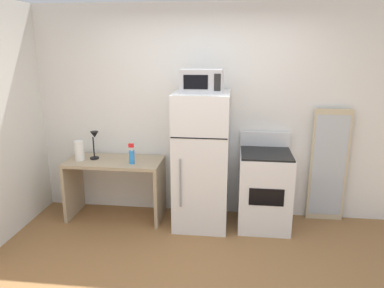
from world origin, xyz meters
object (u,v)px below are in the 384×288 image
at_px(desk_lamp, 94,140).
at_px(leaning_mirror, 329,166).
at_px(spray_bottle, 132,156).
at_px(paper_towel_roll, 79,151).
at_px(oven_range, 264,189).
at_px(refrigerator, 201,161).
at_px(microwave, 202,81).
at_px(desk, 115,177).

relative_size(desk_lamp, leaning_mirror, 0.25).
bearing_deg(spray_bottle, paper_towel_roll, 174.84).
bearing_deg(oven_range, refrigerator, -177.81).
relative_size(paper_towel_roll, oven_range, 0.22).
bearing_deg(leaning_mirror, refrigerator, -169.43).
xyz_separation_m(paper_towel_roll, leaning_mirror, (3.02, 0.27, -0.17)).
relative_size(paper_towel_roll, leaning_mirror, 0.17).
height_order(refrigerator, microwave, microwave).
xyz_separation_m(spray_bottle, refrigerator, (0.83, 0.05, -0.05)).
height_order(paper_towel_roll, leaning_mirror, leaning_mirror).
relative_size(spray_bottle, refrigerator, 0.16).
relative_size(desk, leaning_mirror, 0.83).
relative_size(spray_bottle, microwave, 0.54).
bearing_deg(microwave, oven_range, 3.81).
relative_size(desk_lamp, refrigerator, 0.22).
distance_m(desk, leaning_mirror, 2.62).
bearing_deg(desk, refrigerator, -2.76).
bearing_deg(desk, desk_lamp, 176.86).
bearing_deg(leaning_mirror, spray_bottle, -171.86).
bearing_deg(refrigerator, microwave, -89.69).
bearing_deg(spray_bottle, refrigerator, 3.58).
relative_size(paper_towel_roll, refrigerator, 0.15).
bearing_deg(desk_lamp, paper_towel_roll, -162.60).
bearing_deg(oven_range, paper_towel_roll, -179.51).
distance_m(desk_lamp, microwave, 1.52).
relative_size(desk, paper_towel_roll, 4.86).
distance_m(spray_bottle, leaning_mirror, 2.37).
xyz_separation_m(desk_lamp, leaning_mirror, (2.84, 0.22, -0.29)).
distance_m(desk, spray_bottle, 0.43).
xyz_separation_m(spray_bottle, microwave, (0.83, 0.03, 0.89)).
xyz_separation_m(refrigerator, oven_range, (0.75, 0.03, -0.34)).
bearing_deg(desk, paper_towel_roll, -174.15).
bearing_deg(leaning_mirror, paper_towel_roll, -174.81).
bearing_deg(paper_towel_roll, microwave, -1.16).
xyz_separation_m(spray_bottle, leaning_mirror, (2.35, 0.34, -0.15)).
distance_m(paper_towel_roll, refrigerator, 1.50).
bearing_deg(desk, leaning_mirror, 5.09).
xyz_separation_m(refrigerator, leaning_mirror, (1.52, 0.28, -0.10)).
distance_m(desk, desk_lamp, 0.52).
bearing_deg(microwave, spray_bottle, -177.89).
relative_size(spray_bottle, oven_range, 0.23).
height_order(desk, oven_range, oven_range).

